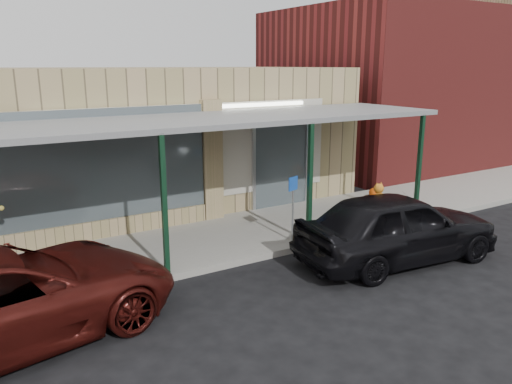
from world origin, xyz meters
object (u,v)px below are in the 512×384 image
parked_sedan (398,227)px  car_maroon (3,298)px  barrel_pumpkin (374,202)px  handicap_sign (293,200)px

parked_sedan → car_maroon: parked_sedan is taller
barrel_pumpkin → parked_sedan: size_ratio=0.17×
handicap_sign → parked_sedan: 2.47m
barrel_pumpkin → parked_sedan: parked_sedan is taller
barrel_pumpkin → handicap_sign: size_ratio=0.51×
barrel_pumpkin → handicap_sign: handicap_sign is taller
car_maroon → handicap_sign: bearing=-90.7°
barrel_pumpkin → parked_sedan: bearing=-126.0°
handicap_sign → parked_sedan: size_ratio=0.32×
handicap_sign → barrel_pumpkin: bearing=-5.3°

